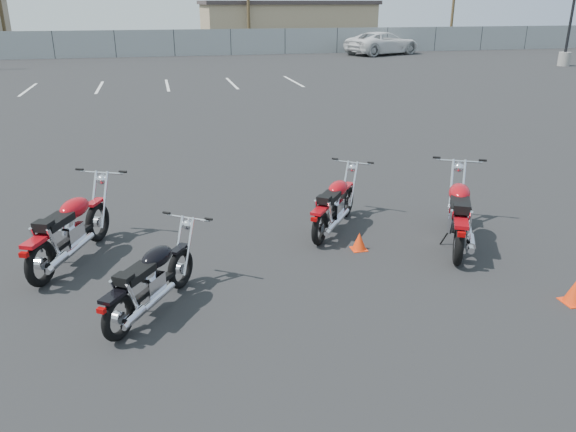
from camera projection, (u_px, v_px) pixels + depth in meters
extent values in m
plane|color=black|center=(284.00, 275.00, 7.90)|extent=(120.00, 120.00, 0.00)
torus|color=black|center=(98.00, 222.00, 8.93)|extent=(0.36, 0.63, 0.64)
cylinder|color=silver|center=(98.00, 222.00, 8.93)|extent=(0.17, 0.20, 0.17)
torus|color=black|center=(41.00, 264.00, 7.51)|extent=(0.36, 0.63, 0.64)
cylinder|color=silver|center=(41.00, 264.00, 7.51)|extent=(0.17, 0.20, 0.17)
cube|color=black|center=(71.00, 238.00, 8.21)|extent=(0.55, 1.07, 0.06)
cube|color=silver|center=(69.00, 236.00, 8.14)|extent=(0.44, 0.49, 0.32)
cylinder|color=silver|center=(67.00, 223.00, 8.07)|extent=(0.30, 0.33, 0.28)
ellipsoid|color=#AE0A13|center=(74.00, 208.00, 8.24)|extent=(0.55, 0.70, 0.27)
cube|color=black|center=(55.00, 222.00, 7.78)|extent=(0.49, 0.65, 0.11)
cube|color=black|center=(43.00, 226.00, 7.52)|extent=(0.29, 0.27, 0.13)
cube|color=#AE0A13|center=(36.00, 241.00, 7.37)|extent=(0.35, 0.49, 0.05)
cube|color=#AE0A13|center=(95.00, 202.00, 8.81)|extent=(0.27, 0.39, 0.04)
cylinder|color=silver|center=(53.00, 241.00, 7.54)|extent=(0.13, 0.20, 0.42)
cylinder|color=silver|center=(36.00, 240.00, 7.59)|extent=(0.13, 0.20, 0.42)
cylinder|color=silver|center=(71.00, 252.00, 7.91)|extent=(0.56, 1.11, 0.14)
cylinder|color=silver|center=(57.00, 261.00, 7.59)|extent=(0.27, 0.40, 0.14)
cylinder|color=silver|center=(105.00, 200.00, 8.91)|extent=(0.21, 0.41, 0.84)
cylinder|color=silver|center=(93.00, 199.00, 8.94)|extent=(0.21, 0.41, 0.84)
sphere|color=silver|center=(102.00, 179.00, 8.99)|extent=(0.22, 0.22, 0.17)
cylinder|color=silver|center=(102.00, 173.00, 8.97)|extent=(0.70, 0.33, 0.03)
cylinder|color=black|center=(123.00, 172.00, 8.87)|extent=(0.13, 0.09, 0.04)
cylinder|color=black|center=(79.00, 169.00, 8.99)|extent=(0.13, 0.09, 0.04)
cylinder|color=black|center=(60.00, 253.00, 8.21)|extent=(0.16, 0.09, 0.32)
cube|color=#990505|center=(24.00, 255.00, 7.14)|extent=(0.12, 0.10, 0.06)
torus|color=black|center=(180.00, 268.00, 7.48)|extent=(0.39, 0.51, 0.55)
cylinder|color=silver|center=(180.00, 268.00, 7.48)|extent=(0.16, 0.17, 0.15)
torus|color=black|center=(118.00, 317.00, 6.32)|extent=(0.39, 0.51, 0.55)
cylinder|color=silver|center=(118.00, 317.00, 6.32)|extent=(0.16, 0.17, 0.15)
cube|color=black|center=(152.00, 288.00, 6.88)|extent=(0.62, 0.85, 0.06)
cube|color=silver|center=(149.00, 286.00, 6.82)|extent=(0.41, 0.43, 0.28)
cylinder|color=silver|center=(148.00, 274.00, 6.76)|extent=(0.28, 0.29, 0.24)
ellipsoid|color=black|center=(157.00, 257.00, 6.90)|extent=(0.53, 0.60, 0.23)
cube|color=black|center=(136.00, 274.00, 6.52)|extent=(0.48, 0.55, 0.09)
cube|color=black|center=(123.00, 279.00, 6.31)|extent=(0.26, 0.25, 0.11)
cube|color=black|center=(115.00, 296.00, 6.20)|extent=(0.35, 0.41, 0.05)
cube|color=black|center=(179.00, 249.00, 7.37)|extent=(0.27, 0.32, 0.04)
cylinder|color=silver|center=(132.00, 296.00, 6.32)|extent=(0.13, 0.17, 0.36)
cylinder|color=silver|center=(116.00, 292.00, 6.39)|extent=(0.13, 0.17, 0.36)
cylinder|color=silver|center=(150.00, 305.00, 6.61)|extent=(0.64, 0.88, 0.12)
cylinder|color=silver|center=(135.00, 316.00, 6.35)|extent=(0.27, 0.33, 0.12)
cylinder|color=silver|center=(189.00, 246.00, 7.44)|extent=(0.24, 0.33, 0.72)
cylinder|color=silver|center=(178.00, 244.00, 7.49)|extent=(0.24, 0.33, 0.72)
sphere|color=silver|center=(188.00, 225.00, 7.51)|extent=(0.20, 0.20, 0.15)
cylinder|color=silver|center=(188.00, 218.00, 7.49)|extent=(0.55, 0.38, 0.03)
cylinder|color=black|center=(209.00, 219.00, 7.36)|extent=(0.11, 0.09, 0.03)
cylinder|color=black|center=(167.00, 213.00, 7.57)|extent=(0.11, 0.09, 0.03)
cylinder|color=black|center=(140.00, 302.00, 6.91)|extent=(0.13, 0.10, 0.28)
cube|color=#990505|center=(101.00, 311.00, 6.01)|extent=(0.11, 0.10, 0.06)
torus|color=black|center=(347.00, 201.00, 9.97)|extent=(0.42, 0.52, 0.57)
cylinder|color=silver|center=(347.00, 201.00, 9.97)|extent=(0.17, 0.18, 0.15)
torus|color=black|center=(320.00, 228.00, 8.80)|extent=(0.42, 0.52, 0.57)
cylinder|color=silver|center=(320.00, 228.00, 8.80)|extent=(0.17, 0.18, 0.15)
cube|color=black|center=(334.00, 212.00, 9.37)|extent=(0.67, 0.85, 0.06)
cube|color=silver|center=(333.00, 209.00, 9.31)|extent=(0.43, 0.44, 0.28)
cylinder|color=silver|center=(334.00, 200.00, 9.25)|extent=(0.29, 0.30, 0.25)
ellipsoid|color=#AE0A13|center=(338.00, 188.00, 9.39)|extent=(0.56, 0.61, 0.24)
cube|color=black|center=(329.00, 197.00, 9.01)|extent=(0.51, 0.56, 0.09)
cube|color=black|center=(324.00, 200.00, 8.80)|extent=(0.27, 0.26, 0.11)
cube|color=#AE0A13|center=(320.00, 210.00, 8.68)|extent=(0.37, 0.42, 0.05)
cube|color=#AE0A13|center=(347.00, 185.00, 9.87)|extent=(0.29, 0.33, 0.04)
cylinder|color=silver|center=(330.00, 212.00, 8.80)|extent=(0.14, 0.17, 0.37)
cylinder|color=silver|center=(317.00, 210.00, 8.88)|extent=(0.14, 0.17, 0.37)
cylinder|color=silver|center=(337.00, 222.00, 9.10)|extent=(0.69, 0.88, 0.12)
cylinder|color=silver|center=(331.00, 227.00, 8.83)|extent=(0.29, 0.33, 0.12)
cylinder|color=silver|center=(354.00, 184.00, 9.93)|extent=(0.26, 0.33, 0.74)
cylinder|color=silver|center=(345.00, 183.00, 9.99)|extent=(0.26, 0.33, 0.74)
sphere|color=silver|center=(352.00, 168.00, 10.00)|extent=(0.21, 0.21, 0.15)
cylinder|color=silver|center=(353.00, 163.00, 9.99)|extent=(0.55, 0.42, 0.03)
cylinder|color=black|center=(371.00, 163.00, 9.83)|extent=(0.11, 0.09, 0.03)
cylinder|color=black|center=(335.00, 159.00, 10.08)|extent=(0.11, 0.09, 0.03)
cylinder|color=black|center=(325.00, 222.00, 9.41)|extent=(0.13, 0.11, 0.28)
cube|color=#990505|center=(314.00, 219.00, 8.49)|extent=(0.11, 0.10, 0.06)
torus|color=black|center=(455.00, 208.00, 9.54)|extent=(0.40, 0.63, 0.65)
cylinder|color=silver|center=(455.00, 208.00, 9.54)|extent=(0.17, 0.20, 0.17)
torus|color=black|center=(459.00, 244.00, 8.12)|extent=(0.40, 0.63, 0.65)
cylinder|color=silver|center=(459.00, 244.00, 8.12)|extent=(0.17, 0.20, 0.17)
cube|color=black|center=(457.00, 222.00, 8.81)|extent=(0.61, 1.06, 0.06)
cube|color=silver|center=(458.00, 219.00, 8.74)|extent=(0.46, 0.50, 0.32)
cylinder|color=silver|center=(459.00, 207.00, 8.67)|extent=(0.32, 0.34, 0.29)
ellipsoid|color=#AE0A13|center=(459.00, 193.00, 8.84)|extent=(0.58, 0.71, 0.28)
cube|color=black|center=(461.00, 205.00, 8.38)|extent=(0.52, 0.66, 0.11)
cube|color=black|center=(462.00, 209.00, 8.12)|extent=(0.30, 0.28, 0.13)
cube|color=#AE0A13|center=(461.00, 222.00, 7.98)|extent=(0.38, 0.49, 0.05)
cube|color=#AE0A13|center=(457.00, 189.00, 9.42)|extent=(0.29, 0.39, 0.04)
cylinder|color=silver|center=(469.00, 223.00, 8.14)|extent=(0.14, 0.20, 0.42)
cylinder|color=silver|center=(451.00, 222.00, 8.20)|extent=(0.14, 0.20, 0.42)
cylinder|color=silver|center=(469.00, 234.00, 8.50)|extent=(0.63, 1.11, 0.14)
cylinder|color=silver|center=(471.00, 242.00, 8.18)|extent=(0.29, 0.40, 0.14)
cylinder|color=silver|center=(463.00, 187.00, 9.51)|extent=(0.24, 0.41, 0.85)
cylinder|color=silver|center=(451.00, 186.00, 9.56)|extent=(0.24, 0.41, 0.85)
sphere|color=silver|center=(459.00, 167.00, 9.59)|extent=(0.23, 0.23, 0.17)
cylinder|color=silver|center=(459.00, 161.00, 9.57)|extent=(0.69, 0.37, 0.03)
cylinder|color=black|center=(483.00, 160.00, 9.45)|extent=(0.13, 0.09, 0.04)
cylinder|color=black|center=(437.00, 158.00, 9.62)|extent=(0.13, 0.09, 0.04)
cylinder|color=black|center=(446.00, 235.00, 8.82)|extent=(0.16, 0.10, 0.32)
cube|color=#990505|center=(461.00, 234.00, 7.75)|extent=(0.13, 0.11, 0.06)
cone|color=#FF390D|center=(359.00, 241.00, 8.67)|extent=(0.22, 0.22, 0.27)
cube|color=#FF390D|center=(359.00, 249.00, 8.72)|extent=(0.24, 0.24, 0.01)
cone|color=#FF390D|center=(576.00, 290.00, 7.12)|extent=(0.26, 0.26, 0.33)
cube|color=#FF390D|center=(573.00, 302.00, 7.18)|extent=(0.28, 0.28, 0.01)
cylinder|color=gray|center=(564.00, 59.00, 33.60)|extent=(0.70, 0.70, 0.80)
cube|color=gray|center=(174.00, 43.00, 39.42)|extent=(80.00, 0.04, 1.80)
cylinder|color=black|center=(53.00, 45.00, 37.72)|extent=(0.06, 0.06, 1.80)
cylinder|color=black|center=(115.00, 44.00, 38.57)|extent=(0.06, 0.06, 1.80)
cylinder|color=black|center=(174.00, 43.00, 39.42)|extent=(0.06, 0.06, 1.80)
cylinder|color=black|center=(231.00, 42.00, 40.27)|extent=(0.06, 0.06, 1.80)
cylinder|color=black|center=(285.00, 41.00, 41.11)|extent=(0.06, 0.06, 1.80)
cylinder|color=black|center=(337.00, 40.00, 41.96)|extent=(0.06, 0.06, 1.80)
cylinder|color=black|center=(387.00, 40.00, 42.81)|extent=(0.06, 0.06, 1.80)
cylinder|color=black|center=(435.00, 39.00, 43.66)|extent=(0.06, 0.06, 1.80)
cylinder|color=black|center=(481.00, 38.00, 44.51)|extent=(0.06, 0.06, 1.80)
cylinder|color=black|center=(526.00, 38.00, 45.36)|extent=(0.06, 0.06, 1.80)
cylinder|color=black|center=(569.00, 37.00, 46.21)|extent=(0.06, 0.06, 1.80)
cube|color=#9C8765|center=(284.00, 25.00, 49.44)|extent=(14.00, 9.00, 3.40)
cube|color=#3D3433|center=(284.00, 2.00, 48.78)|extent=(14.40, 9.40, 0.30)
cube|color=silver|center=(28.00, 89.00, 24.61)|extent=(0.12, 4.00, 0.01)
cube|color=silver|center=(99.00, 87.00, 25.24)|extent=(0.12, 4.00, 0.01)
cube|color=silver|center=(167.00, 85.00, 25.88)|extent=(0.12, 4.00, 0.01)
cube|color=silver|center=(232.00, 83.00, 26.52)|extent=(0.12, 4.00, 0.01)
cube|color=silver|center=(294.00, 81.00, 27.15)|extent=(0.12, 4.00, 0.01)
imported|color=silver|center=(383.00, 37.00, 40.55)|extent=(4.91, 7.12, 2.51)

